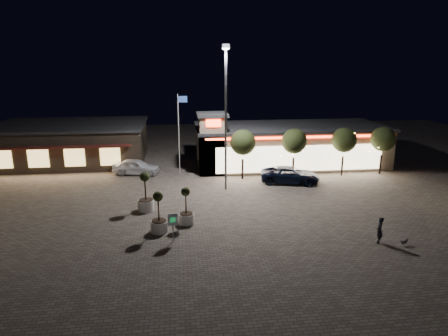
{
  "coord_description": "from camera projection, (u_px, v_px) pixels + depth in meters",
  "views": [
    {
      "loc": [
        -2.1,
        -25.55,
        11.2
      ],
      "look_at": [
        1.61,
        6.0,
        2.5
      ],
      "focal_mm": 32.0,
      "sensor_mm": 36.0,
      "label": 1
    }
  ],
  "objects": [
    {
      "name": "white_sedan",
      "position": [
        136.0,
        167.0,
        39.87
      ],
      "size": [
        4.93,
        2.97,
        1.57
      ],
      "primitive_type": "imported",
      "rotation": [
        0.0,
        0.0,
        1.31
      ],
      "color": "silver",
      "rests_on": "ground"
    },
    {
      "name": "planter_mid",
      "position": [
        159.0,
        220.0,
        26.54
      ],
      "size": [
        1.16,
        1.16,
        2.85
      ],
      "color": "silver",
      "rests_on": "ground"
    },
    {
      "name": "dog",
      "position": [
        405.0,
        241.0,
        24.76
      ],
      "size": [
        0.54,
        0.34,
        0.29
      ],
      "color": "#59514C",
      "rests_on": "ground"
    },
    {
      "name": "flagpole",
      "position": [
        180.0,
        128.0,
        38.65
      ],
      "size": [
        0.95,
        0.1,
        8.0
      ],
      "color": "white",
      "rests_on": "ground"
    },
    {
      "name": "ground",
      "position": [
        211.0,
        226.0,
        27.67
      ],
      "size": [
        90.0,
        90.0,
        0.0
      ],
      "primitive_type": "plane",
      "color": "#685D54",
      "rests_on": "ground"
    },
    {
      "name": "pedestrian",
      "position": [
        380.0,
        230.0,
        24.96
      ],
      "size": [
        0.64,
        0.73,
        1.69
      ],
      "primitive_type": "imported",
      "rotation": [
        0.0,
        0.0,
        -2.03
      ],
      "color": "black",
      "rests_on": "ground"
    },
    {
      "name": "planter_right",
      "position": [
        186.0,
        212.0,
        27.89
      ],
      "size": [
        1.09,
        1.09,
        2.68
      ],
      "color": "silver",
      "rests_on": "ground"
    },
    {
      "name": "floodlight_pole",
      "position": [
        226.0,
        110.0,
        33.7
      ],
      "size": [
        0.6,
        0.4,
        12.38
      ],
      "color": "gray",
      "rests_on": "ground"
    },
    {
      "name": "pickup_truck",
      "position": [
        290.0,
        175.0,
        37.17
      ],
      "size": [
        5.9,
        3.75,
        1.51
      ],
      "primitive_type": "imported",
      "rotation": [
        0.0,
        0.0,
        1.33
      ],
      "color": "black",
      "rests_on": "ground"
    },
    {
      "name": "valet_sign",
      "position": [
        173.0,
        222.0,
        25.04
      ],
      "size": [
        0.62,
        0.15,
        1.87
      ],
      "color": "gray",
      "rests_on": "ground"
    },
    {
      "name": "string_tree_b",
      "position": [
        294.0,
        141.0,
        38.28
      ],
      "size": [
        2.42,
        2.42,
        4.79
      ],
      "color": "#332319",
      "rests_on": "ground"
    },
    {
      "name": "string_tree_a",
      "position": [
        243.0,
        143.0,
        37.71
      ],
      "size": [
        2.42,
        2.42,
        4.79
      ],
      "color": "#332319",
      "rests_on": "ground"
    },
    {
      "name": "string_tree_d",
      "position": [
        383.0,
        139.0,
        39.29
      ],
      "size": [
        2.42,
        2.42,
        4.79
      ],
      "color": "#332319",
      "rests_on": "ground"
    },
    {
      "name": "restaurant_building",
      "position": [
        71.0,
        143.0,
        44.65
      ],
      "size": [
        16.4,
        11.0,
        4.3
      ],
      "color": "#382D23",
      "rests_on": "ground"
    },
    {
      "name": "string_tree_c",
      "position": [
        344.0,
        140.0,
        38.84
      ],
      "size": [
        2.42,
        2.42,
        4.79
      ],
      "color": "#332319",
      "rests_on": "ground"
    },
    {
      "name": "planter_left",
      "position": [
        146.0,
        199.0,
        30.27
      ],
      "size": [
        1.25,
        1.25,
        3.06
      ],
      "color": "silver",
      "rests_on": "ground"
    },
    {
      "name": "retail_building",
      "position": [
        286.0,
        145.0,
        43.3
      ],
      "size": [
        20.4,
        8.4,
        6.1
      ],
      "color": "gray",
      "rests_on": "ground"
    }
  ]
}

